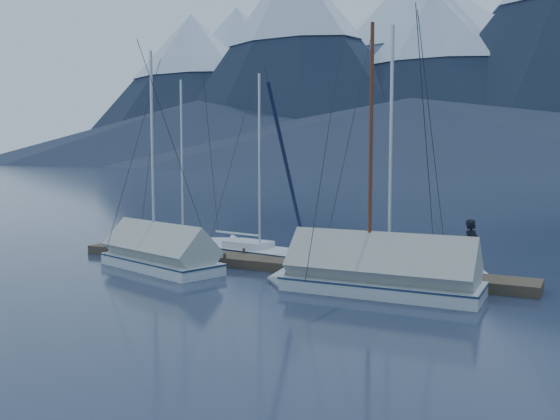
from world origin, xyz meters
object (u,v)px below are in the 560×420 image
at_px(sailboat_open_right, 402,265).
at_px(person, 472,247).
at_px(sailboat_open_left, 193,245).
at_px(sailboat_covered_near, 365,277).
at_px(sailboat_open_mid, 268,256).
at_px(sailboat_covered_far, 153,256).

bearing_deg(sailboat_open_right, person, -28.02).
bearing_deg(sailboat_open_right, sailboat_open_left, 176.09).
bearing_deg(sailboat_covered_near, person, 42.46).
relative_size(sailboat_open_left, person, 4.63).
distance_m(sailboat_open_mid, person, 8.37).
bearing_deg(sailboat_open_right, sailboat_covered_near, -90.81).
xyz_separation_m(sailboat_open_left, sailboat_open_mid, (4.42, -0.90, -0.00)).
bearing_deg(sailboat_covered_near, sailboat_open_right, 89.19).
bearing_deg(person, sailboat_covered_near, 153.17).
relative_size(sailboat_open_mid, sailboat_open_right, 0.84).
height_order(sailboat_open_right, sailboat_covered_far, sailboat_open_right).
bearing_deg(person, sailboat_open_mid, 102.30).
xyz_separation_m(sailboat_covered_near, person, (2.75, 2.52, 0.79)).
bearing_deg(sailboat_open_right, sailboat_covered_far, -155.54).
height_order(sailboat_open_right, person, sailboat_open_right).
bearing_deg(sailboat_open_left, sailboat_covered_far, -72.30).
bearing_deg(person, sailboat_open_left, 101.21).
distance_m(sailboat_open_mid, sailboat_covered_far, 4.71).
bearing_deg(person, sailboat_covered_far, 122.95).
distance_m(sailboat_open_right, person, 3.24).
height_order(sailboat_open_left, person, sailboat_open_left).
height_order(sailboat_open_left, sailboat_open_mid, sailboat_open_left).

